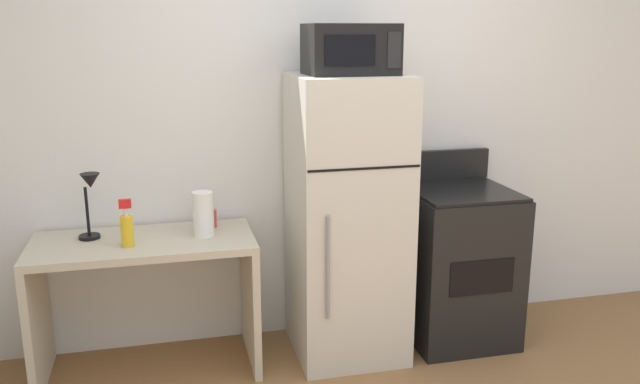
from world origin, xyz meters
TOP-DOWN VIEW (x-y plane):
  - wall_back_white at (0.00, 1.70)m, footprint 5.00×0.10m
  - desk at (-1.10, 1.35)m, footprint 1.15×0.55m
  - desk_lamp at (-1.35, 1.43)m, footprint 0.14×0.12m
  - spray_bottle at (-1.17, 1.26)m, footprint 0.06×0.06m
  - coffee_mug at (-0.74, 1.50)m, footprint 0.08×0.08m
  - paper_towel_roll at (-0.78, 1.35)m, footprint 0.11×0.11m
  - refrigerator at (0.01, 1.33)m, footprint 0.60×0.63m
  - microwave at (0.01, 1.30)m, footprint 0.46×0.35m
  - oven_range at (0.70, 1.33)m, footprint 0.60×0.61m

SIDE VIEW (x-z plane):
  - oven_range at x=0.70m, z-range -0.08..1.02m
  - desk at x=-1.10m, z-range 0.15..0.90m
  - refrigerator at x=0.01m, z-range 0.00..1.59m
  - coffee_mug at x=-0.74m, z-range 0.75..0.84m
  - spray_bottle at x=-1.17m, z-range 0.72..0.97m
  - paper_towel_roll at x=-0.78m, z-range 0.75..0.99m
  - desk_lamp at x=-1.35m, z-range 0.81..1.17m
  - wall_back_white at x=0.00m, z-range 0.00..2.60m
  - microwave at x=0.01m, z-range 1.59..1.85m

